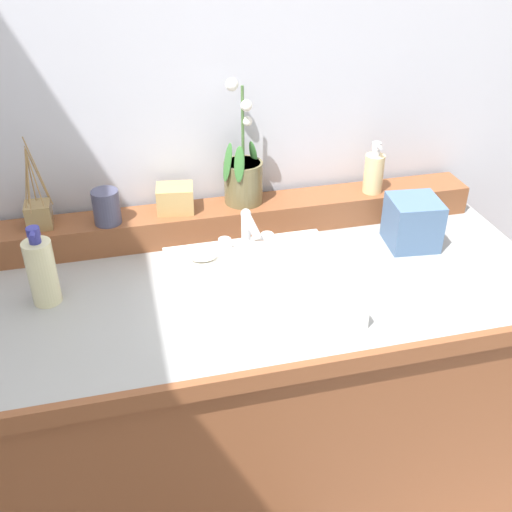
{
  "coord_description": "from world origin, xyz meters",
  "views": [
    {
      "loc": [
        -0.3,
        -1.23,
        1.69
      ],
      "look_at": [
        -0.0,
        -0.02,
        0.91
      ],
      "focal_mm": 42.79,
      "sensor_mm": 36.0,
      "label": 1
    }
  ],
  "objects_px": {
    "soap_bar": "(204,256)",
    "reed_diffuser": "(39,214)",
    "trinket_box": "(175,198)",
    "tissue_box": "(413,222)",
    "sink_basin": "(260,290)",
    "soap_dispenser": "(374,172)",
    "tumbler_cup": "(106,207)",
    "potted_plant": "(243,176)",
    "lotion_bottle": "(42,271)"
  },
  "relations": [
    {
      "from": "reed_diffuser",
      "to": "lotion_bottle",
      "type": "height_order",
      "value": "reed_diffuser"
    },
    {
      "from": "potted_plant",
      "to": "tumbler_cup",
      "type": "bearing_deg",
      "value": -174.51
    },
    {
      "from": "potted_plant",
      "to": "soap_dispenser",
      "type": "height_order",
      "value": "potted_plant"
    },
    {
      "from": "potted_plant",
      "to": "lotion_bottle",
      "type": "bearing_deg",
      "value": -155.86
    },
    {
      "from": "soap_dispenser",
      "to": "tumbler_cup",
      "type": "height_order",
      "value": "soap_dispenser"
    },
    {
      "from": "tumbler_cup",
      "to": "trinket_box",
      "type": "distance_m",
      "value": 0.18
    },
    {
      "from": "sink_basin",
      "to": "soap_dispenser",
      "type": "distance_m",
      "value": 0.54
    },
    {
      "from": "sink_basin",
      "to": "soap_bar",
      "type": "height_order",
      "value": "sink_basin"
    },
    {
      "from": "soap_bar",
      "to": "soap_dispenser",
      "type": "relative_size",
      "value": 0.47
    },
    {
      "from": "soap_dispenser",
      "to": "tissue_box",
      "type": "distance_m",
      "value": 0.2
    },
    {
      "from": "reed_diffuser",
      "to": "trinket_box",
      "type": "distance_m",
      "value": 0.35
    },
    {
      "from": "trinket_box",
      "to": "lotion_bottle",
      "type": "height_order",
      "value": "lotion_bottle"
    },
    {
      "from": "tumbler_cup",
      "to": "tissue_box",
      "type": "xyz_separation_m",
      "value": [
        0.8,
        -0.16,
        -0.06
      ]
    },
    {
      "from": "tissue_box",
      "to": "soap_dispenser",
      "type": "bearing_deg",
      "value": 105.29
    },
    {
      "from": "potted_plant",
      "to": "tissue_box",
      "type": "bearing_deg",
      "value": -25.2
    },
    {
      "from": "sink_basin",
      "to": "trinket_box",
      "type": "height_order",
      "value": "sink_basin"
    },
    {
      "from": "soap_bar",
      "to": "sink_basin",
      "type": "bearing_deg",
      "value": -44.59
    },
    {
      "from": "soap_bar",
      "to": "soap_dispenser",
      "type": "distance_m",
      "value": 0.58
    },
    {
      "from": "sink_basin",
      "to": "trinket_box",
      "type": "distance_m",
      "value": 0.39
    },
    {
      "from": "reed_diffuser",
      "to": "trinket_box",
      "type": "xyz_separation_m",
      "value": [
        0.35,
        0.01,
        -0.0
      ]
    },
    {
      "from": "soap_bar",
      "to": "tissue_box",
      "type": "height_order",
      "value": "tissue_box"
    },
    {
      "from": "soap_bar",
      "to": "soap_dispenser",
      "type": "bearing_deg",
      "value": 21.63
    },
    {
      "from": "sink_basin",
      "to": "soap_bar",
      "type": "xyz_separation_m",
      "value": [
        -0.11,
        0.11,
        0.05
      ]
    },
    {
      "from": "reed_diffuser",
      "to": "lotion_bottle",
      "type": "distance_m",
      "value": 0.23
    },
    {
      "from": "soap_bar",
      "to": "reed_diffuser",
      "type": "bearing_deg",
      "value": 150.22
    },
    {
      "from": "soap_dispenser",
      "to": "soap_bar",
      "type": "bearing_deg",
      "value": -158.37
    },
    {
      "from": "tumbler_cup",
      "to": "trinket_box",
      "type": "xyz_separation_m",
      "value": [
        0.18,
        0.03,
        -0.01
      ]
    },
    {
      "from": "potted_plant",
      "to": "tissue_box",
      "type": "relative_size",
      "value": 2.56
    },
    {
      "from": "tissue_box",
      "to": "reed_diffuser",
      "type": "bearing_deg",
      "value": 169.13
    },
    {
      "from": "soap_bar",
      "to": "lotion_bottle",
      "type": "xyz_separation_m",
      "value": [
        -0.38,
        -0.0,
        0.02
      ]
    },
    {
      "from": "sink_basin",
      "to": "reed_diffuser",
      "type": "bearing_deg",
      "value": 146.36
    },
    {
      "from": "soap_dispenser",
      "to": "reed_diffuser",
      "type": "distance_m",
      "value": 0.92
    },
    {
      "from": "soap_dispenser",
      "to": "reed_diffuser",
      "type": "relative_size",
      "value": 0.61
    },
    {
      "from": "sink_basin",
      "to": "reed_diffuser",
      "type": "distance_m",
      "value": 0.61
    },
    {
      "from": "soap_dispenser",
      "to": "reed_diffuser",
      "type": "height_order",
      "value": "reed_diffuser"
    },
    {
      "from": "sink_basin",
      "to": "reed_diffuser",
      "type": "xyz_separation_m",
      "value": [
        -0.5,
        0.34,
        0.1
      ]
    },
    {
      "from": "tissue_box",
      "to": "soap_bar",
      "type": "bearing_deg",
      "value": -176.27
    },
    {
      "from": "sink_basin",
      "to": "soap_bar",
      "type": "relative_size",
      "value": 5.9
    },
    {
      "from": "reed_diffuser",
      "to": "trinket_box",
      "type": "height_order",
      "value": "reed_diffuser"
    },
    {
      "from": "tissue_box",
      "to": "sink_basin",
      "type": "bearing_deg",
      "value": -162.13
    },
    {
      "from": "tumbler_cup",
      "to": "trinket_box",
      "type": "bearing_deg",
      "value": 8.85
    },
    {
      "from": "trinket_box",
      "to": "soap_bar",
      "type": "bearing_deg",
      "value": -73.12
    },
    {
      "from": "tissue_box",
      "to": "tumbler_cup",
      "type": "bearing_deg",
      "value": 168.41
    },
    {
      "from": "potted_plant",
      "to": "reed_diffuser",
      "type": "height_order",
      "value": "potted_plant"
    },
    {
      "from": "tumbler_cup",
      "to": "trinket_box",
      "type": "height_order",
      "value": "tumbler_cup"
    },
    {
      "from": "tumbler_cup",
      "to": "reed_diffuser",
      "type": "bearing_deg",
      "value": 172.51
    },
    {
      "from": "soap_dispenser",
      "to": "tissue_box",
      "type": "bearing_deg",
      "value": -74.71
    },
    {
      "from": "soap_bar",
      "to": "soap_dispenser",
      "type": "height_order",
      "value": "soap_dispenser"
    },
    {
      "from": "sink_basin",
      "to": "trinket_box",
      "type": "xyz_separation_m",
      "value": [
        -0.15,
        0.34,
        0.1
      ]
    },
    {
      "from": "reed_diffuser",
      "to": "lotion_bottle",
      "type": "relative_size",
      "value": 1.23
    }
  ]
}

